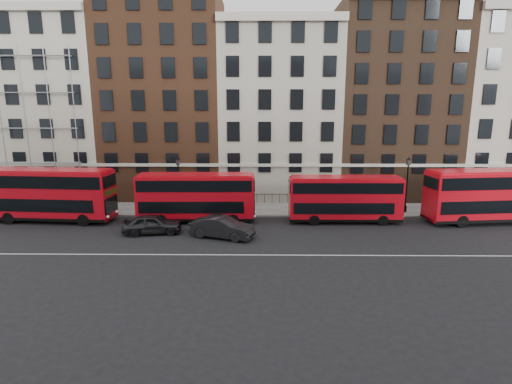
{
  "coord_description": "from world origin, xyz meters",
  "views": [
    {
      "loc": [
        -2.04,
        -28.21,
        10.04
      ],
      "look_at": [
        -2.41,
        5.0,
        3.0
      ],
      "focal_mm": 28.0,
      "sensor_mm": 36.0,
      "label": 1
    }
  ],
  "objects_px": {
    "bus_d": "(490,195)",
    "bus_b": "(196,196)",
    "car_rear": "(152,224)",
    "bus_c": "(344,198)",
    "bus_a": "(49,194)",
    "car_front": "(222,227)"
  },
  "relations": [
    {
      "from": "bus_b",
      "to": "bus_d",
      "type": "relative_size",
      "value": 0.9
    },
    {
      "from": "bus_d",
      "to": "bus_b",
      "type": "bearing_deg",
      "value": 173.73
    },
    {
      "from": "bus_d",
      "to": "car_rear",
      "type": "xyz_separation_m",
      "value": [
        -29.0,
        -3.48,
        -1.75
      ]
    },
    {
      "from": "bus_c",
      "to": "car_front",
      "type": "bearing_deg",
      "value": -157.09
    },
    {
      "from": "bus_c",
      "to": "car_rear",
      "type": "distance_m",
      "value": 16.63
    },
    {
      "from": "bus_b",
      "to": "car_rear",
      "type": "xyz_separation_m",
      "value": [
        -3.03,
        -3.49,
        -1.53
      ]
    },
    {
      "from": "car_front",
      "to": "bus_c",
      "type": "bearing_deg",
      "value": -48.14
    },
    {
      "from": "bus_d",
      "to": "bus_a",
      "type": "bearing_deg",
      "value": 173.72
    },
    {
      "from": "bus_a",
      "to": "bus_d",
      "type": "height_order",
      "value": "bus_d"
    },
    {
      "from": "bus_c",
      "to": "bus_a",
      "type": "bearing_deg",
      "value": 179.79
    },
    {
      "from": "bus_b",
      "to": "car_front",
      "type": "xyz_separation_m",
      "value": [
        2.72,
        -4.46,
        -1.49
      ]
    },
    {
      "from": "bus_b",
      "to": "car_front",
      "type": "bearing_deg",
      "value": -59.62
    },
    {
      "from": "bus_a",
      "to": "car_front",
      "type": "bearing_deg",
      "value": -11.53
    },
    {
      "from": "bus_a",
      "to": "car_rear",
      "type": "xyz_separation_m",
      "value": [
        10.06,
        -3.49,
        -1.75
      ]
    },
    {
      "from": "car_front",
      "to": "bus_a",
      "type": "bearing_deg",
      "value": 93.02
    },
    {
      "from": "bus_a",
      "to": "bus_c",
      "type": "distance_m",
      "value": 26.27
    },
    {
      "from": "bus_a",
      "to": "bus_d",
      "type": "bearing_deg",
      "value": 4.19
    },
    {
      "from": "bus_a",
      "to": "car_front",
      "type": "relative_size",
      "value": 2.25
    },
    {
      "from": "bus_c",
      "to": "car_front",
      "type": "relative_size",
      "value": 1.94
    },
    {
      "from": "bus_a",
      "to": "bus_c",
      "type": "bearing_deg",
      "value": 4.2
    },
    {
      "from": "bus_d",
      "to": "car_rear",
      "type": "relative_size",
      "value": 2.46
    },
    {
      "from": "car_rear",
      "to": "bus_b",
      "type": "bearing_deg",
      "value": -48.75
    }
  ]
}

